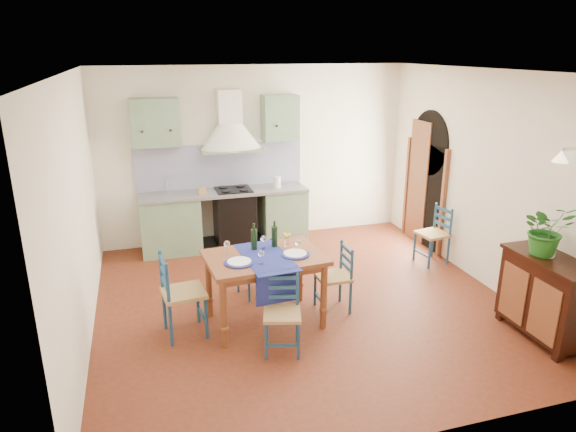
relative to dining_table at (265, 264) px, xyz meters
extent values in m
plane|color=#491F0F|center=(0.57, 0.33, -0.73)|extent=(5.00, 5.00, 0.00)
cube|color=silver|center=(0.57, 2.83, 0.67)|extent=(5.00, 0.04, 2.80)
cube|color=gray|center=(-0.88, 2.52, -0.29)|extent=(0.90, 0.60, 0.88)
cube|color=gray|center=(0.92, 2.52, -0.29)|extent=(0.70, 0.60, 0.88)
cube|color=black|center=(0.12, 2.52, -0.29)|extent=(0.60, 0.58, 0.88)
cube|color=gray|center=(-0.03, 2.52, 0.17)|extent=(2.60, 0.64, 0.04)
cube|color=silver|center=(-0.88, 2.52, 0.16)|extent=(0.45, 0.40, 0.03)
cylinder|color=silver|center=(-0.88, 2.70, 0.32)|extent=(0.02, 0.02, 0.26)
cube|color=black|center=(0.12, 2.52, 0.19)|extent=(0.55, 0.48, 0.02)
cube|color=black|center=(-0.03, 2.57, -0.69)|extent=(2.60, 0.50, 0.08)
cube|color=#090D55|center=(-0.03, 2.80, 0.53)|extent=(2.65, 0.05, 0.68)
cube|color=gray|center=(-0.98, 2.65, 1.27)|extent=(0.70, 0.34, 0.70)
cube|color=gray|center=(0.92, 2.65, 1.27)|extent=(0.55, 0.34, 0.70)
cone|color=beige|center=(0.12, 2.58, 1.02)|extent=(0.96, 0.96, 0.40)
cube|color=beige|center=(0.12, 2.67, 1.47)|extent=(0.36, 0.30, 0.50)
cube|color=silver|center=(3.07, 0.33, 0.67)|extent=(0.04, 5.00, 2.80)
cube|color=black|center=(3.05, 1.73, 0.09)|extent=(0.03, 1.00, 1.65)
cylinder|color=black|center=(3.05, 1.73, 0.92)|extent=(0.03, 1.00, 1.00)
cube|color=brown|center=(3.03, 1.19, 0.09)|extent=(0.06, 0.06, 1.65)
cube|color=brown|center=(3.03, 2.27, 0.09)|extent=(0.06, 0.06, 1.65)
cube|color=brown|center=(3.04, 1.95, 0.25)|extent=(0.04, 0.55, 1.96)
cylinder|color=silver|center=(3.01, -0.97, 1.32)|extent=(0.15, 0.04, 0.04)
cone|color=#FFEDC6|center=(2.91, -0.97, 1.25)|extent=(0.16, 0.16, 0.12)
cube|color=silver|center=(-1.93, 0.33, 0.67)|extent=(0.04, 5.00, 2.80)
cube|color=silver|center=(0.57, 0.33, 2.07)|extent=(5.00, 5.00, 0.01)
cube|color=brown|center=(0.00, 0.01, 0.07)|extent=(1.36, 0.96, 0.05)
cube|color=brown|center=(0.00, 0.01, 0.00)|extent=(1.22, 0.82, 0.08)
cylinder|color=brown|center=(-0.55, -0.39, -0.35)|extent=(0.08, 0.08, 0.77)
cylinder|color=brown|center=(-0.60, 0.32, -0.35)|extent=(0.08, 0.08, 0.77)
cylinder|color=brown|center=(0.60, -0.31, -0.35)|extent=(0.08, 0.08, 0.77)
cylinder|color=brown|center=(0.54, 0.40, -0.35)|extent=(0.08, 0.08, 0.77)
cube|color=navy|center=(0.00, -0.05, 0.10)|extent=(0.56, 1.01, 0.01)
cube|color=navy|center=(0.03, -0.44, -0.09)|extent=(0.49, 0.05, 0.38)
cylinder|color=navy|center=(-0.32, -0.13, 0.11)|extent=(0.33, 0.33, 0.01)
cylinder|color=white|center=(-0.32, -0.13, 0.12)|extent=(0.26, 0.26, 0.01)
cylinder|color=navy|center=(0.33, -0.08, 0.11)|extent=(0.33, 0.33, 0.01)
cylinder|color=white|center=(0.33, -0.08, 0.12)|extent=(0.26, 0.26, 0.01)
cylinder|color=black|center=(-0.07, 0.22, 0.25)|extent=(0.07, 0.07, 0.32)
cylinder|color=black|center=(0.17, 0.24, 0.25)|extent=(0.07, 0.07, 0.32)
cylinder|color=white|center=(0.31, 0.19, 0.15)|extent=(0.05, 0.05, 0.10)
sphere|color=yellow|center=(0.31, 0.19, 0.24)|extent=(0.10, 0.10, 0.10)
cylinder|color=navy|center=(-0.19, -0.75, -0.52)|extent=(0.03, 0.03, 0.42)
cylinder|color=navy|center=(-0.10, -0.44, -0.32)|extent=(0.03, 0.03, 0.82)
cylinder|color=navy|center=(0.13, -0.84, -0.52)|extent=(0.03, 0.03, 0.42)
cylinder|color=navy|center=(0.22, -0.52, -0.32)|extent=(0.03, 0.03, 0.82)
cube|color=#A3794F|center=(0.02, -0.64, -0.30)|extent=(0.47, 0.47, 0.04)
cube|color=navy|center=(0.06, -0.48, -0.19)|extent=(0.34, 0.11, 0.04)
cube|color=navy|center=(0.06, -0.48, -0.08)|extent=(0.34, 0.11, 0.04)
cube|color=navy|center=(0.06, -0.48, 0.03)|extent=(0.34, 0.11, 0.04)
cube|color=navy|center=(-0.03, -0.79, -0.57)|extent=(0.32, 0.11, 0.02)
cylinder|color=navy|center=(0.15, 0.91, -0.53)|extent=(0.03, 0.03, 0.41)
cylinder|color=navy|center=(0.22, 0.61, -0.34)|extent=(0.03, 0.03, 0.79)
cylinder|color=navy|center=(-0.16, 0.84, -0.53)|extent=(0.03, 0.03, 0.41)
cylinder|color=navy|center=(-0.08, 0.53, -0.34)|extent=(0.03, 0.03, 0.79)
cube|color=#A3794F|center=(0.03, 0.72, -0.31)|extent=(0.45, 0.45, 0.04)
cube|color=navy|center=(0.07, 0.57, -0.20)|extent=(0.33, 0.10, 0.04)
cube|color=navy|center=(0.07, 0.57, -0.10)|extent=(0.33, 0.10, 0.04)
cube|color=navy|center=(0.07, 0.57, 0.01)|extent=(0.33, 0.10, 0.04)
cube|color=navy|center=(-0.01, 0.88, -0.57)|extent=(0.31, 0.10, 0.02)
cylinder|color=navy|center=(-0.71, -0.17, -0.49)|extent=(0.04, 0.04, 0.49)
cylinder|color=navy|center=(-1.09, -0.22, -0.25)|extent=(0.04, 0.04, 0.96)
cylinder|color=navy|center=(-0.75, 0.21, -0.49)|extent=(0.04, 0.04, 0.49)
cylinder|color=navy|center=(-1.13, 0.16, -0.25)|extent=(0.04, 0.04, 0.96)
cube|color=#A3794F|center=(-0.92, 0.00, -0.23)|extent=(0.50, 0.50, 0.04)
cube|color=navy|center=(-1.11, -0.03, -0.09)|extent=(0.07, 0.40, 0.05)
cube|color=navy|center=(-1.11, -0.03, 0.03)|extent=(0.07, 0.40, 0.05)
cube|color=navy|center=(-1.11, -0.03, 0.16)|extent=(0.07, 0.40, 0.05)
cube|color=navy|center=(-0.73, 0.02, -0.54)|extent=(0.08, 0.38, 0.03)
cylinder|color=navy|center=(0.68, 0.22, -0.52)|extent=(0.03, 0.03, 0.42)
cylinder|color=navy|center=(1.01, 0.22, -0.32)|extent=(0.03, 0.03, 0.83)
cylinder|color=navy|center=(0.68, -0.11, -0.52)|extent=(0.03, 0.03, 0.42)
cylinder|color=navy|center=(1.01, -0.11, -0.32)|extent=(0.03, 0.03, 0.83)
cube|color=#A3794F|center=(0.85, 0.05, -0.30)|extent=(0.39, 0.39, 0.04)
cube|color=navy|center=(1.01, 0.05, -0.18)|extent=(0.03, 0.35, 0.04)
cube|color=navy|center=(1.01, 0.05, -0.07)|extent=(0.03, 0.35, 0.04)
cube|color=navy|center=(1.01, 0.05, 0.04)|extent=(0.03, 0.35, 0.04)
cube|color=navy|center=(0.68, 0.05, -0.57)|extent=(0.03, 0.33, 0.02)
cylinder|color=navy|center=(2.58, 1.13, -0.51)|extent=(0.03, 0.03, 0.44)
cylinder|color=navy|center=(2.91, 1.18, -0.30)|extent=(0.03, 0.03, 0.85)
cylinder|color=navy|center=(2.63, 0.80, -0.51)|extent=(0.03, 0.03, 0.44)
cylinder|color=navy|center=(2.96, 0.85, -0.30)|extent=(0.03, 0.03, 0.85)
cube|color=#A3794F|center=(2.77, 0.99, -0.28)|extent=(0.45, 0.45, 0.04)
cube|color=navy|center=(2.94, 1.02, -0.16)|extent=(0.08, 0.36, 0.04)
cube|color=navy|center=(2.94, 1.02, -0.05)|extent=(0.08, 0.36, 0.04)
cube|color=navy|center=(2.94, 1.02, 0.07)|extent=(0.08, 0.36, 0.04)
cube|color=navy|center=(2.60, 0.97, -0.56)|extent=(0.08, 0.34, 0.02)
cube|color=black|center=(2.83, -1.17, -0.24)|extent=(0.45, 1.00, 0.82)
cube|color=black|center=(2.83, -1.17, 0.18)|extent=(0.50, 1.05, 0.04)
cube|color=brown|center=(2.60, -1.40, -0.28)|extent=(0.02, 0.38, 0.63)
cube|color=brown|center=(2.60, -0.94, -0.28)|extent=(0.02, 0.38, 0.63)
cube|color=black|center=(2.66, -1.61, -0.69)|extent=(0.08, 0.08, 0.08)
cube|color=black|center=(2.66, -0.73, -0.69)|extent=(0.08, 0.08, 0.08)
cube|color=black|center=(3.01, -0.73, -0.69)|extent=(0.08, 0.08, 0.08)
imported|color=#1C5A1A|center=(2.80, -1.06, 0.49)|extent=(0.59, 0.54, 0.57)
camera|label=1|loc=(-1.26, -5.17, 2.31)|focal=32.00mm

